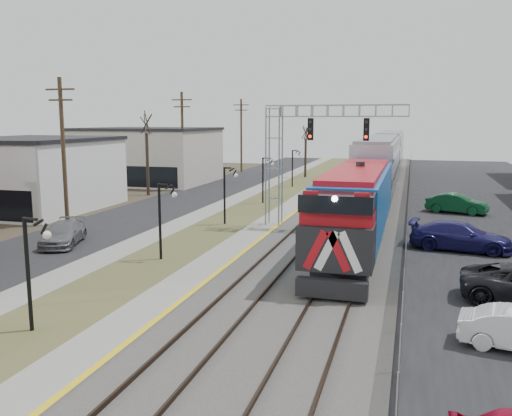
% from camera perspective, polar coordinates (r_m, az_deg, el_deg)
% --- Properties ---
extents(street_west, '(7.00, 120.00, 0.04)m').
position_cam_1_polar(street_west, '(46.82, -9.15, 0.34)').
color(street_west, black).
rests_on(street_west, ground).
extents(sidewalk, '(2.00, 120.00, 0.08)m').
position_cam_1_polar(sidewalk, '(45.10, -3.97, 0.13)').
color(sidewalk, gray).
rests_on(sidewalk, ground).
extents(grass_median, '(4.00, 120.00, 0.06)m').
position_cam_1_polar(grass_median, '(44.18, -0.31, -0.06)').
color(grass_median, '#4F502B').
rests_on(grass_median, ground).
extents(platform, '(2.00, 120.00, 0.24)m').
position_cam_1_polar(platform, '(43.43, 3.49, -0.12)').
color(platform, gray).
rests_on(platform, ground).
extents(ballast_bed, '(8.00, 120.00, 0.20)m').
position_cam_1_polar(ballast_bed, '(42.65, 10.06, -0.44)').
color(ballast_bed, '#595651').
rests_on(ballast_bed, ground).
extents(platform_edge, '(0.24, 120.00, 0.01)m').
position_cam_1_polar(platform_edge, '(43.23, 4.63, -0.00)').
color(platform_edge, gold).
rests_on(platform_edge, platform).
extents(track_near, '(1.58, 120.00, 0.15)m').
position_cam_1_polar(track_near, '(42.86, 7.41, -0.09)').
color(track_near, '#2D2119').
rests_on(track_near, ballast_bed).
extents(track_far, '(1.58, 120.00, 0.15)m').
position_cam_1_polar(track_far, '(42.49, 12.08, -0.30)').
color(track_far, '#2D2119').
rests_on(track_far, ballast_bed).
extents(train, '(3.00, 63.05, 5.33)m').
position_cam_1_polar(train, '(53.44, 13.05, 4.41)').
color(train, '#165BB3').
rests_on(train, ground).
extents(signal_gantry, '(9.00, 1.07, 8.15)m').
position_cam_1_polar(signal_gantry, '(35.57, 4.62, 6.66)').
color(signal_gantry, gray).
rests_on(signal_gantry, ground).
extents(lampposts, '(0.14, 62.14, 4.00)m').
position_cam_1_polar(lampposts, '(28.43, -9.83, -1.39)').
color(lampposts, black).
rests_on(lampposts, ground).
extents(utility_poles, '(0.28, 80.28, 10.00)m').
position_cam_1_polar(utility_poles, '(39.20, -19.60, 5.53)').
color(utility_poles, '#4C3823').
rests_on(utility_poles, ground).
extents(fence, '(0.04, 120.00, 1.60)m').
position_cam_1_polar(fence, '(42.32, 15.75, 0.24)').
color(fence, gray).
rests_on(fence, ground).
extents(bare_trees, '(12.30, 42.30, 5.95)m').
position_cam_1_polar(bare_trees, '(50.51, -8.54, 4.07)').
color(bare_trees, '#382D23').
rests_on(bare_trees, ground).
extents(car_lot_d, '(5.72, 3.00, 1.58)m').
position_cam_1_polar(car_lot_d, '(32.06, 20.74, -2.86)').
color(car_lot_d, '#1B1854').
rests_on(car_lot_d, ground).
extents(car_lot_e, '(4.64, 2.33, 1.52)m').
position_cam_1_polar(car_lot_e, '(32.68, 20.98, -2.71)').
color(car_lot_e, slate).
rests_on(car_lot_e, ground).
extents(car_lot_f, '(4.79, 2.78, 1.49)m').
position_cam_1_polar(car_lot_f, '(44.65, 20.38, 0.39)').
color(car_lot_f, '#0E4726').
rests_on(car_lot_f, ground).
extents(car_street_b, '(3.28, 4.92, 1.32)m').
position_cam_1_polar(car_street_b, '(33.22, -19.61, -2.61)').
color(car_street_b, slate).
rests_on(car_street_b, ground).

